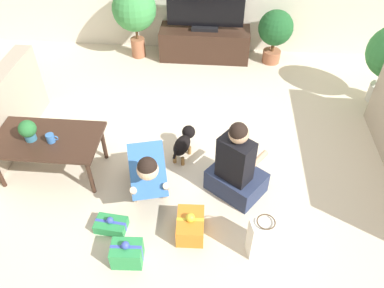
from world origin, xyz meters
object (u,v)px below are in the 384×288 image
tv (205,10)px  potted_plant_back_right (275,31)px  gift_box_b (190,226)px  coffee_table (48,142)px  dog (184,142)px  gift_bag_a (263,237)px  potted_plant_back_left (134,11)px  gift_box_c (111,225)px  person_kneeling (148,171)px  mug (51,138)px  tv_console (205,43)px  gift_box_a (127,253)px  tabletop_plant (28,130)px  person_sitting (236,169)px

tv → potted_plant_back_right: (1.01, -0.05, -0.25)m
potted_plant_back_right → gift_box_b: potted_plant_back_right is taller
coffee_table → potted_plant_back_right: 3.49m
dog → gift_bag_a: 1.40m
potted_plant_back_right → potted_plant_back_left: 2.04m
gift_box_c → coffee_table: bearing=138.5°
person_kneeling → mug: bearing=154.1°
tv_console → gift_box_a: (-0.44, -3.53, -0.12)m
gift_bag_a → mug: 2.19m
tabletop_plant → gift_bag_a: bearing=-18.7°
potted_plant_back_left → dog: 2.39m
potted_plant_back_right → gift_box_a: 3.79m
potted_plant_back_left → gift_bag_a: 3.74m
person_sitting → tabletop_plant: person_sitting is taller
gift_box_a → coffee_table: bearing=135.0°
gift_bag_a → person_kneeling: bearing=152.5°
potted_plant_back_right → person_sitting: 2.68m
person_kneeling → gift_bag_a: person_kneeling is taller
potted_plant_back_left → gift_bag_a: bearing=-62.6°
dog → gift_bag_a: (0.79, -1.16, 0.01)m
person_kneeling → gift_box_a: (-0.07, -0.74, -0.23)m
tv → potted_plant_back_left: bearing=-177.2°
potted_plant_back_right → tv: bearing=177.2°
tv → gift_bag_a: bearing=-78.3°
tv_console → potted_plant_back_right: 1.05m
potted_plant_back_right → gift_box_c: 3.62m
tv_console → gift_bag_a: (0.69, -3.34, -0.02)m
person_kneeling → dog: size_ratio=1.72×
gift_bag_a → mug: size_ratio=3.63×
potted_plant_back_left → mug: 2.58m
gift_box_a → potted_plant_back_left: bearing=99.3°
gift_box_c → gift_bag_a: 1.37m
potted_plant_back_right → gift_box_c: (-1.68, -3.17, -0.45)m
potted_plant_back_right → mug: 3.47m
gift_bag_a → tv_console: bearing=101.7°
tv_console → mug: 2.94m
person_sitting → tabletop_plant: size_ratio=4.03×
coffee_table → gift_box_b: bearing=-23.6°
potted_plant_back_right → potted_plant_back_left: size_ratio=0.75×
coffee_table → gift_box_c: size_ratio=3.52×
potted_plant_back_left → tabletop_plant: bearing=-102.2°
dog → gift_box_b: size_ratio=1.39×
coffee_table → person_kneeling: person_kneeling is taller
gift_box_b → gift_bag_a: bearing=-12.8°
tv → person_sitting: bearing=-80.1°
person_sitting → gift_bag_a: bearing=144.8°
coffee_table → gift_box_b: (1.49, -0.65, -0.32)m
tabletop_plant → gift_box_c: bearing=-35.5°
gift_box_a → gift_box_b: size_ratio=0.78×
potted_plant_back_right → mug: (-2.36, -2.55, 0.01)m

